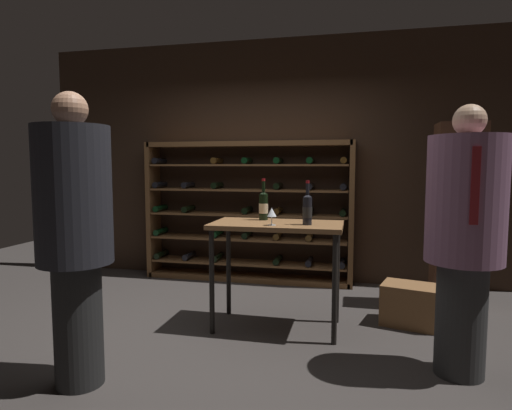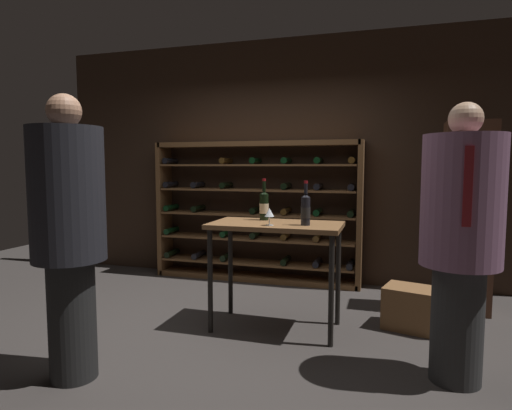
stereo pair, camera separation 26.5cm
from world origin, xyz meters
name	(u,v)px [view 1 (the left image)]	position (x,y,z in m)	size (l,w,h in m)	color
ground_plane	(227,331)	(0.00, 0.00, 0.00)	(9.77, 9.77, 0.00)	#383330
back_wall	(269,161)	(0.00, 1.89, 1.49)	(5.87, 0.10, 2.98)	#332319
wine_rack	(248,212)	(-0.23, 1.68, 0.86)	(2.59, 0.32, 1.72)	brown
tasting_table	(277,236)	(0.41, 0.18, 0.82)	(1.13, 0.60, 0.94)	brown
person_guest_plum_blouse	(75,228)	(-0.68, -1.08, 1.04)	(0.47, 0.47, 1.89)	black
person_host_in_suit	(465,230)	(1.78, -0.39, 1.00)	(0.50, 0.51, 1.83)	#292929
wine_crate	(410,305)	(1.57, 0.51, 0.18)	(0.48, 0.34, 0.37)	brown
display_cabinet	(457,216)	(2.07, 1.16, 0.93)	(0.44, 0.36, 1.85)	#4C2D1E
wine_bottle_green_slim	(263,205)	(0.25, 0.34, 1.07)	(0.08, 0.08, 0.38)	black
wine_bottle_black_capsule	(307,209)	(0.68, 0.11, 1.07)	(0.08, 0.08, 0.37)	black
wine_glass_stemmed_left	(272,213)	(0.39, 0.01, 1.04)	(0.08, 0.08, 0.15)	silver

